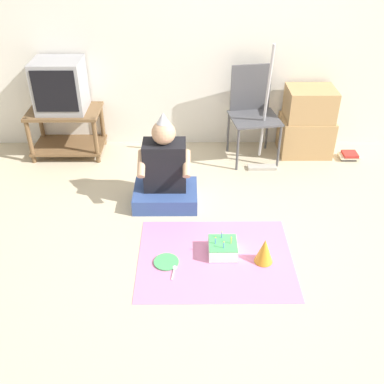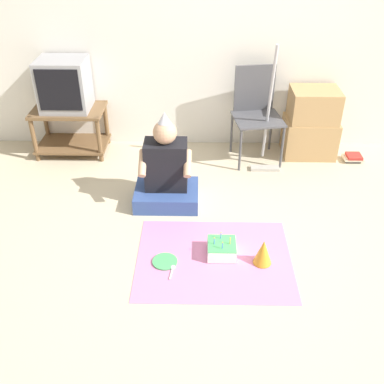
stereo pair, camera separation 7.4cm
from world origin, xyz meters
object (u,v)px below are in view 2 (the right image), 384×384
at_px(cardboard_box_stack, 311,124).
at_px(dust_mop, 267,134).
at_px(person_seated, 166,174).
at_px(book_pile, 353,158).
at_px(birthday_cake, 222,249).
at_px(folding_chair, 256,108).
at_px(party_hat_blue, 263,252).
at_px(paper_plate, 165,261).
at_px(tv, 64,84).

relative_size(cardboard_box_stack, dust_mop, 0.57).
distance_m(dust_mop, person_seated, 1.12).
relative_size(book_pile, person_seated, 0.24).
relative_size(dust_mop, book_pile, 6.18).
bearing_deg(birthday_cake, folding_chair, 76.49).
height_order(person_seated, party_hat_blue, person_seated).
bearing_deg(cardboard_box_stack, birthday_cake, -120.42).
bearing_deg(party_hat_blue, paper_plate, -179.20).
bearing_deg(tv, book_pile, -3.23).
bearing_deg(paper_plate, birthday_cake, 12.93).
distance_m(folding_chair, person_seated, 1.22).
bearing_deg(person_seated, paper_plate, -87.46).
bearing_deg(tv, cardboard_box_stack, -0.14).
distance_m(dust_mop, birthday_cake, 1.45).
distance_m(tv, paper_plate, 2.16).
relative_size(folding_chair, birthday_cake, 4.29).
bearing_deg(folding_chair, book_pile, -6.12).
bearing_deg(book_pile, dust_mop, -171.98).
distance_m(cardboard_box_stack, dust_mop, 0.56).
bearing_deg(book_pile, cardboard_box_stack, 160.27).
xyz_separation_m(birthday_cake, paper_plate, (-0.42, -0.10, -0.05)).
distance_m(birthday_cake, party_hat_blue, 0.31).
height_order(dust_mop, person_seated, dust_mop).
distance_m(person_seated, birthday_cake, 0.87).
bearing_deg(tv, folding_chair, -1.66).
height_order(folding_chair, person_seated, folding_chair).
bearing_deg(paper_plate, tv, 121.95).
xyz_separation_m(tv, person_seated, (1.04, -0.92, -0.45)).
bearing_deg(party_hat_blue, tv, 136.22).
bearing_deg(cardboard_box_stack, tv, 179.86).
height_order(folding_chair, paper_plate, folding_chair).
xyz_separation_m(birthday_cake, party_hat_blue, (0.29, -0.09, 0.05)).
relative_size(dust_mop, birthday_cake, 5.73).
bearing_deg(tv, party_hat_blue, -43.78).
distance_m(tv, folding_chair, 1.89).
height_order(tv, person_seated, tv).
bearing_deg(folding_chair, tv, 178.34).
height_order(folding_chair, birthday_cake, folding_chair).
relative_size(person_seated, paper_plate, 4.50).
distance_m(person_seated, party_hat_blue, 1.11).
relative_size(tv, folding_chair, 0.54).
xyz_separation_m(book_pile, person_seated, (-1.85, -0.75, 0.24)).
bearing_deg(paper_plate, dust_mop, 58.08).
xyz_separation_m(dust_mop, paper_plate, (-0.89, -1.43, -0.34)).
height_order(dust_mop, party_hat_blue, dust_mop).
bearing_deg(folding_chair, party_hat_blue, -92.88).
bearing_deg(tv, birthday_cake, -47.44).
height_order(person_seated, paper_plate, person_seated).
relative_size(folding_chair, book_pile, 4.63).
distance_m(folding_chair, cardboard_box_stack, 0.61).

